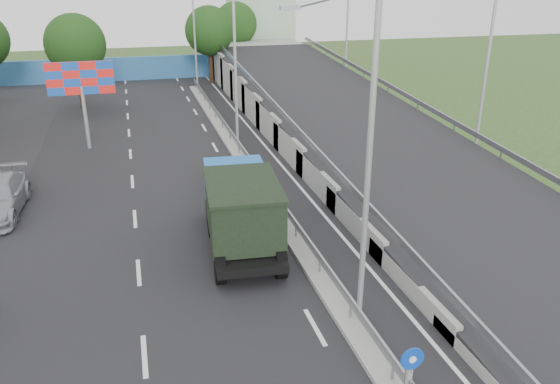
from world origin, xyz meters
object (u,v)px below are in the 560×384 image
object	(u,v)px
sign_bollard	(409,374)
billboard	(81,83)
dump_truck	(241,207)
church	(260,19)
lamp_post_far	(192,26)
lamp_post_near	(363,150)
lamp_post_mid	(232,55)

from	to	relation	value
sign_bollard	billboard	xyz separation A→B (m)	(-9.00, 25.83, 3.15)
dump_truck	church	bearing A→B (deg)	80.48
lamp_post_far	billboard	size ratio (longest dim) A/B	1.83
lamp_post_near	church	size ratio (longest dim) A/B	0.73
church	billboard	size ratio (longest dim) A/B	2.51
lamp_post_mid	church	xyz separation A→B (m)	(9.89, 34.00, -0.50)
lamp_post_near	billboard	size ratio (longest dim) A/B	1.83
lamp_post_mid	lamp_post_far	size ratio (longest dim) A/B	1.00
lamp_post_near	church	xyz separation A→B (m)	(9.89, 54.00, -0.50)
lamp_post_far	sign_bollard	bearing A→B (deg)	-90.14
sign_bollard	dump_truck	size ratio (longest dim) A/B	0.23
sign_bollard	billboard	distance (m)	27.53
lamp_post_far	dump_truck	world-z (taller)	lamp_post_far
church	dump_truck	world-z (taller)	church
dump_truck	lamp_post_far	bearing A→B (deg)	90.83
lamp_post_near	lamp_post_mid	xyz separation A→B (m)	(0.00, 20.00, 0.00)
lamp_post_far	church	bearing A→B (deg)	54.76
lamp_post_near	dump_truck	size ratio (longest dim) A/B	1.39
lamp_post_near	lamp_post_mid	bearing A→B (deg)	90.00
church	lamp_post_mid	bearing A→B (deg)	-106.22
lamp_post_far	dump_truck	size ratio (longest dim) A/B	1.39
lamp_post_far	church	world-z (taller)	church
lamp_post_far	billboard	xyz separation A→B (m)	(-9.11, -18.00, -1.62)
lamp_post_mid	church	world-z (taller)	church
lamp_post_far	church	distance (m)	17.15
lamp_post_near	billboard	distance (m)	23.87
billboard	sign_bollard	bearing A→B (deg)	-70.79
lamp_post_mid	lamp_post_far	distance (m)	20.00
church	lamp_post_far	bearing A→B (deg)	-125.24
lamp_post_mid	dump_truck	world-z (taller)	lamp_post_mid
sign_bollard	lamp_post_mid	distance (m)	24.30
sign_bollard	church	distance (m)	58.84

